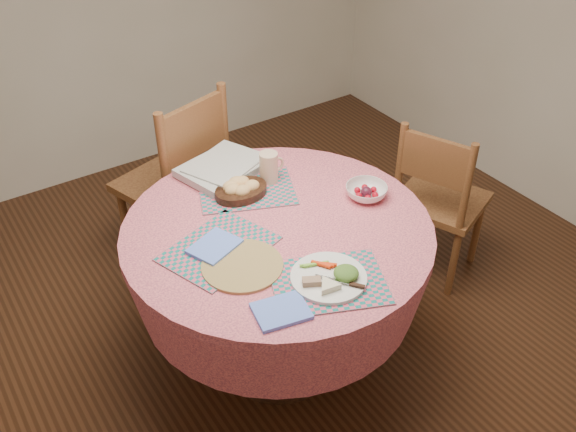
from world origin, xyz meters
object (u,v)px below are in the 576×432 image
Objects in this scene: chair_right at (438,199)px; latte_mug at (269,167)px; fruit_bowl at (366,192)px; wicker_trivet at (242,266)px; bread_bowl at (240,188)px; dinner_plate at (331,276)px; chair_back at (179,179)px; dining_table at (278,264)px.

latte_mug is at bearing 53.08° from chair_right.
fruit_bowl is at bearing -50.20° from latte_mug.
wicker_trivet is 2.21× the size of latte_mug.
wicker_trivet is at bearing -119.59° from bread_bowl.
dinner_plate is at bearing -142.32° from fruit_bowl.
wicker_trivet is 0.46m from bread_bowl.
chair_back reaches higher than bread_bowl.
dining_table is 0.42m from latte_mug.
latte_mug is (0.19, -0.55, 0.29)m from chair_back.
fruit_bowl is at bearing 37.68° from dinner_plate.
dinner_plate reaches higher than fruit_bowl.
chair_right is at bearing 10.12° from fruit_bowl.
latte_mug is (-0.84, 0.22, 0.36)m from chair_right.
fruit_bowl reaches higher than dining_table.
chair_back is at bearing 31.01° from chair_right.
chair_right is 0.95m from latte_mug.
chair_right is 1.14m from dinner_plate.
chair_back is at bearing 92.83° from dining_table.
latte_mug is (0.39, 0.42, 0.07)m from wicker_trivet.
bread_bowl reaches higher than dining_table.
dining_table is 1.00m from chair_right.
fruit_bowl is (0.27, -0.33, -0.05)m from latte_mug.
wicker_trivet is at bearing -171.60° from fruit_bowl.
chair_right is 6.54× the size of latte_mug.
dining_table is 6.02× the size of fruit_bowl.
dining_table is 5.39× the size of bread_bowl.
wicker_trivet is at bearing 133.19° from dinner_plate.
chair_back is 4.96× the size of fruit_bowl.
chair_right reaches higher than dinner_plate.
chair_back is at bearing 117.66° from fruit_bowl.
latte_mug is at bearing 63.09° from dining_table.
latte_mug reaches higher than dinner_plate.
chair_right is (0.99, 0.07, -0.09)m from dining_table.
chair_back reaches higher than dinner_plate.
chair_back is at bearing 92.88° from bread_bowl.
dinner_plate is 1.32× the size of fruit_bowl.
chair_back is 0.65m from latte_mug.
chair_back is (-0.04, 0.84, -0.02)m from dining_table.
chair_back is 7.52× the size of latte_mug.
dining_table is 4.55× the size of dinner_plate.
chair_right is 0.87× the size of chair_back.
chair_right is 3.87× the size of bread_bowl.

